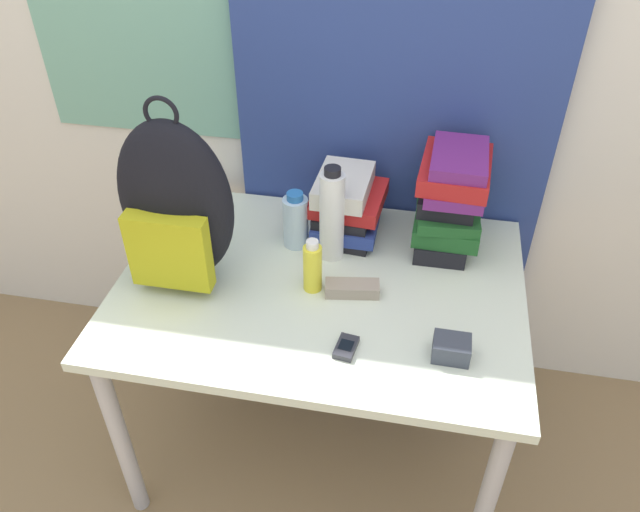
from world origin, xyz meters
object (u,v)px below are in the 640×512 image
book_stack_left (346,205)px  book_stack_center (449,198)px  water_bottle (296,221)px  sunglasses_case (352,288)px  sports_bottle (332,215)px  sunscreen_bottle (313,267)px  cell_phone (346,347)px  backpack (176,207)px  camera_pouch (451,348)px

book_stack_left → book_stack_center: 0.31m
water_bottle → sunglasses_case: (0.20, -0.20, -0.07)m
sports_bottle → sunscreen_bottle: (-0.03, -0.16, -0.07)m
book_stack_left → sports_bottle: bearing=-100.7°
book_stack_center → water_bottle: size_ratio=1.72×
cell_phone → backpack: bearing=157.6°
book_stack_center → camera_pouch: book_stack_center is taller
camera_pouch → backpack: bearing=166.7°
backpack → water_bottle: backpack is taller
water_bottle → sunscreen_bottle: water_bottle is taller
sports_bottle → sunscreen_bottle: sports_bottle is taller
sunglasses_case → sunscreen_bottle: bearing=178.6°
cell_phone → sports_bottle: bearing=105.4°
backpack → sunglasses_case: backpack is taller
water_bottle → sports_bottle: size_ratio=0.61×
sports_bottle → camera_pouch: 0.52m
water_bottle → sunglasses_case: bearing=-43.9°
backpack → book_stack_center: backpack is taller
backpack → cell_phone: size_ratio=6.30×
sports_bottle → sunglasses_case: 0.22m
backpack → water_bottle: 0.38m
book_stack_left → backpack: bearing=-144.9°
backpack → camera_pouch: (0.76, -0.18, -0.21)m
cell_phone → camera_pouch: (0.26, 0.03, 0.02)m
camera_pouch → sunglasses_case: bearing=145.9°
book_stack_center → sunscreen_bottle: size_ratio=1.92×
water_bottle → sunscreen_bottle: 0.21m
book_stack_center → camera_pouch: size_ratio=3.42×
book_stack_center → sunglasses_case: 0.41m
backpack → cell_phone: (0.50, -0.21, -0.23)m
water_bottle → camera_pouch: 0.62m
book_stack_center → sports_bottle: book_stack_center is taller
backpack → sunscreen_bottle: backpack is taller
camera_pouch → sunscreen_bottle: bearing=154.0°
cell_phone → camera_pouch: 0.26m
water_bottle → cell_phone: 0.47m
book_stack_center → cell_phone: 0.57m
backpack → sunscreen_bottle: size_ratio=3.31×
sunscreen_bottle → sunglasses_case: (0.11, -0.00, -0.06)m
book_stack_left → camera_pouch: 0.59m
backpack → water_bottle: bearing=36.0°
cell_phone → sunscreen_bottle: bearing=120.8°
book_stack_left → book_stack_center: bearing=1.2°
book_stack_left → sunscreen_bottle: size_ratio=1.54×
water_bottle → backpack: bearing=-144.0°
book_stack_center → cell_phone: (-0.23, -0.51, -0.15)m
sports_bottle → book_stack_center: bearing=21.9°
camera_pouch → water_bottle: bearing=141.4°
sunglasses_case → camera_pouch: camera_pouch is taller
sunglasses_case → book_stack_left: bearing=102.5°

